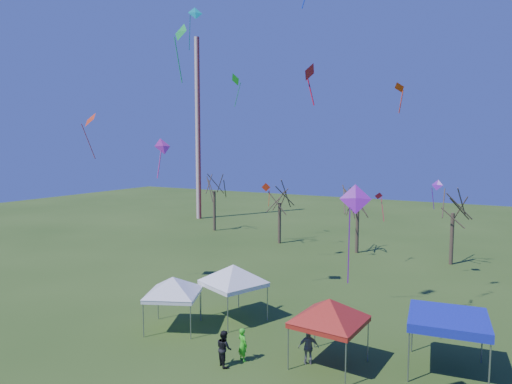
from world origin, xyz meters
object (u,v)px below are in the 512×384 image
tent_white_mid (233,268)px  person_grey (309,347)px  person_dark (224,348)px  person_green (243,344)px  radio_mast (198,129)px  tree_3 (454,195)px  tree_2 (358,187)px  tree_0 (214,177)px  tent_white_west (173,280)px  tree_1 (280,188)px  tent_red (330,303)px  tent_blue (448,320)px

tent_white_mid → person_grey: 7.13m
person_dark → person_green: (0.51, 0.84, -0.04)m
radio_mast → person_green: bearing=-51.2°
tree_3 → person_dark: size_ratio=4.71×
tent_white_mid → person_grey: (6.03, -3.07, -2.25)m
tree_3 → tent_white_mid: tree_3 is taller
radio_mast → tent_white_mid: 39.46m
tree_2 → person_grey: size_ratio=5.01×
tree_3 → person_dark: 26.44m
tree_0 → tent_white_west: bearing=-60.3°
person_green → person_grey: (2.87, 1.21, 0.02)m
tent_white_mid → person_grey: bearing=-27.0°
tent_white_west → person_dark: tent_white_west is taller
tree_0 → person_dark: 34.87m
radio_mast → person_grey: size_ratio=15.31×
tree_1 → tree_3: 16.81m
tent_white_west → tree_3: bearing=62.0°
tree_0 → tent_white_mid: (17.01, -23.11, -3.42)m
tree_3 → person_green: 25.53m
tree_1 → tent_red: size_ratio=1.80×
tree_3 → tree_0: bearing=172.9°
person_green → radio_mast: bearing=-27.2°
tree_2 → person_dark: bearing=-87.3°
tree_2 → person_grey: tree_2 is taller
radio_mast → tent_red: (31.08, -32.49, -9.51)m
tree_0 → person_dark: (19.67, -28.24, -5.65)m
tree_1 → tent_white_mid: (6.93, -20.38, -2.73)m
tent_blue → person_grey: size_ratio=2.31×
tent_white_west → person_grey: (8.22, -0.22, -1.95)m
tree_0 → tent_white_mid: 28.90m
radio_mast → person_dark: 45.50m
tent_red → tent_blue: tent_red is taller
tent_white_mid → tent_red: tent_white_mid is taller
person_dark → person_green: bearing=-88.3°
tent_white_west → radio_mast: bearing=124.0°
tent_blue → tent_white_mid: bearing=176.4°
tent_white_mid → tent_red: bearing=-21.8°
tree_3 → person_green: size_ratio=4.96×
tent_white_west → tent_red: size_ratio=0.87×
tree_1 → tent_blue: size_ratio=2.00×
tree_2 → tent_blue: (10.33, -20.85, -3.86)m
tree_1 → person_green: tree_1 is taller
tree_1 → tent_white_west: bearing=-78.4°
person_dark → tent_blue: bearing=-121.5°
tree_2 → tent_blue: bearing=-63.7°
person_dark → person_green: 0.98m
tent_white_west → tree_1: bearing=101.6°
tent_white_west → person_dark: bearing=-25.1°
tree_1 → tent_red: tree_1 is taller
tree_1 → person_grey: bearing=-61.1°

